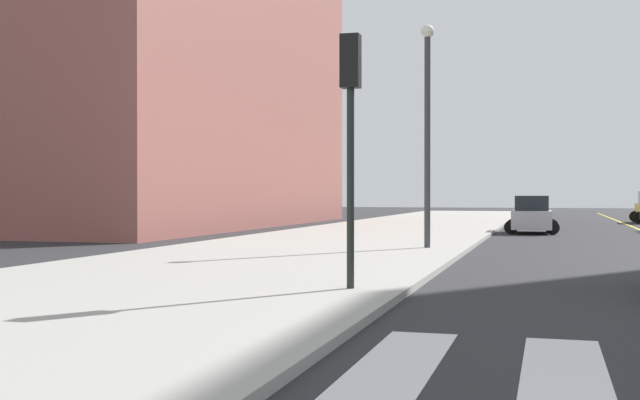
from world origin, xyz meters
TOP-DOWN VIEW (x-y plane):
  - sidewalk_kerb_west at (-12.20, 20.00)m, footprint 10.00×120.00m
  - low_rise_brick_west at (-27.99, 39.01)m, footprint 16.00×32.00m
  - car_silver_second at (-5.47, 35.56)m, footprint 2.58×4.11m
  - traffic_light_far_corner at (-8.24, 9.64)m, footprint 0.36×0.41m
  - street_lamp at (-8.53, 21.48)m, footprint 0.44×0.44m

SIDE VIEW (x-z plane):
  - sidewalk_kerb_west at x=-12.20m, z-range 0.00..0.15m
  - car_silver_second at x=-5.47m, z-range -0.06..1.77m
  - traffic_light_far_corner at x=-8.24m, z-range 1.11..5.86m
  - street_lamp at x=-8.53m, z-range 0.82..8.16m
  - low_rise_brick_west at x=-27.99m, z-range 0.00..17.82m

